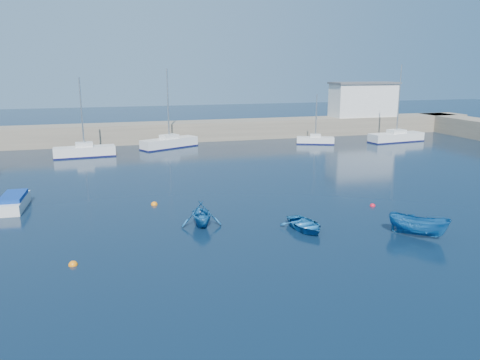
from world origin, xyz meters
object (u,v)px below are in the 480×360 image
object	(u,v)px
dinghy_left	(201,214)
dinghy_center	(305,225)
sailboat_6	(169,143)
harbor_office	(363,100)
sailboat_8	(396,137)
dinghy_right	(418,226)
sailboat_5	(85,151)
motorboat_1	(14,202)
sailboat_7	(315,140)

from	to	relation	value
dinghy_left	dinghy_center	bearing A→B (deg)	-19.61
sailboat_6	dinghy_left	bearing A→B (deg)	149.17
dinghy_center	harbor_office	bearing A→B (deg)	48.72
harbor_office	sailboat_8	size ratio (longest dim) A/B	0.96
sailboat_8	dinghy_left	size ratio (longest dim) A/B	3.47
dinghy_right	harbor_office	bearing A→B (deg)	22.47
harbor_office	dinghy_center	bearing A→B (deg)	-124.59
sailboat_5	dinghy_left	xyz separation A→B (m)	(7.99, -27.64, 0.13)
sailboat_8	motorboat_1	bearing A→B (deg)	106.94
dinghy_left	sailboat_5	bearing A→B (deg)	110.37
sailboat_5	sailboat_7	distance (m)	29.66
sailboat_7	motorboat_1	distance (m)	40.06
sailboat_5	sailboat_6	bearing A→B (deg)	-75.25
sailboat_5	harbor_office	bearing A→B (deg)	-81.75
harbor_office	sailboat_7	distance (m)	14.96
sailboat_5	dinghy_left	world-z (taller)	sailboat_5
sailboat_8	dinghy_center	size ratio (longest dim) A/B	3.11
motorboat_1	sailboat_5	bearing A→B (deg)	80.06
sailboat_7	sailboat_8	bearing A→B (deg)	-73.96
motorboat_1	dinghy_left	bearing A→B (deg)	-29.23
motorboat_1	dinghy_left	distance (m)	14.45
dinghy_center	dinghy_left	bearing A→B (deg)	149.44
sailboat_6	dinghy_left	world-z (taller)	sailboat_6
dinghy_center	dinghy_right	bearing A→B (deg)	-33.08
sailboat_7	motorboat_1	world-z (taller)	sailboat_7
sailboat_5	sailboat_8	world-z (taller)	sailboat_8
harbor_office	dinghy_left	distance (m)	49.90
sailboat_8	motorboat_1	xyz separation A→B (m)	(-45.64, -19.93, -0.16)
sailboat_7	dinghy_center	xyz separation A→B (m)	(-15.52, -31.49, -0.18)
sailboat_8	dinghy_right	world-z (taller)	sailboat_8
harbor_office	dinghy_center	xyz separation A→B (m)	(-27.27, -39.54, -4.75)
harbor_office	sailboat_8	bearing A→B (deg)	-90.47
sailboat_5	dinghy_right	world-z (taller)	sailboat_5
sailboat_8	sailboat_5	bearing A→B (deg)	83.11
harbor_office	sailboat_6	distance (m)	31.93
sailboat_8	dinghy_right	size ratio (longest dim) A/B	2.89
sailboat_5	sailboat_7	bearing A→B (deg)	-92.07
sailboat_6	dinghy_left	size ratio (longest dim) A/B	3.29
sailboat_7	sailboat_5	bearing A→B (deg)	114.66
sailboat_6	sailboat_7	bearing A→B (deg)	-123.72
sailboat_7	dinghy_right	distance (m)	35.77
motorboat_1	dinghy_left	world-z (taller)	dinghy_left
harbor_office	sailboat_5	bearing A→B (deg)	-167.48
dinghy_left	dinghy_right	bearing A→B (deg)	-20.89
sailboat_8	sailboat_7	bearing A→B (deg)	76.93
dinghy_right	sailboat_5	bearing A→B (deg)	80.13
sailboat_5	sailboat_7	size ratio (longest dim) A/B	1.35
sailboat_7	dinghy_right	size ratio (longest dim) A/B	1.84
motorboat_1	dinghy_left	size ratio (longest dim) A/B	1.47
dinghy_center	motorboat_1	bearing A→B (deg)	144.26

